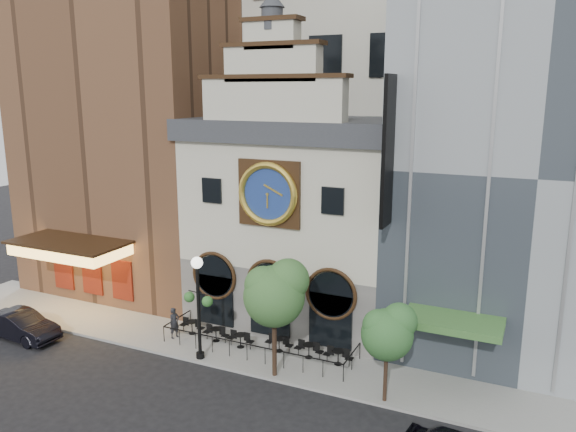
# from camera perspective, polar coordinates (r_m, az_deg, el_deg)

# --- Properties ---
(ground) EXTENTS (120.00, 120.00, 0.00)m
(ground) POSITION_cam_1_polar(r_m,az_deg,el_deg) (29.48, -5.34, -15.59)
(ground) COLOR black
(ground) RESTS_ON ground
(sidewalk) EXTENTS (44.00, 5.00, 0.15)m
(sidewalk) POSITION_cam_1_polar(r_m,az_deg,el_deg) (31.39, -3.00, -13.55)
(sidewalk) COLOR gray
(sidewalk) RESTS_ON ground
(clock_building) EXTENTS (12.60, 8.78, 18.65)m
(clock_building) POSITION_cam_1_polar(r_m,az_deg,el_deg) (33.75, 1.08, 0.27)
(clock_building) COLOR #605E5B
(clock_building) RESTS_ON ground
(theater_building) EXTENTS (14.00, 15.60, 25.00)m
(theater_building) POSITION_cam_1_polar(r_m,az_deg,el_deg) (41.65, -14.53, 10.44)
(theater_building) COLOR brown
(theater_building) RESTS_ON ground
(retail_building) EXTENTS (14.00, 14.40, 20.00)m
(retail_building) POSITION_cam_1_polar(r_m,az_deg,el_deg) (32.58, 24.26, 4.87)
(retail_building) COLOR gray
(retail_building) RESTS_ON ground
(office_tower) EXTENTS (20.00, 16.00, 40.00)m
(office_tower) POSITION_cam_1_polar(r_m,az_deg,el_deg) (44.80, 7.85, 20.33)
(office_tower) COLOR beige
(office_tower) RESTS_ON ground
(cafe_railing) EXTENTS (10.60, 2.60, 0.90)m
(cafe_railing) POSITION_cam_1_polar(r_m,az_deg,el_deg) (31.16, -3.01, -12.68)
(cafe_railing) COLOR black
(cafe_railing) RESTS_ON sidewalk
(bistro_0) EXTENTS (1.58, 0.68, 0.90)m
(bistro_0) POSITION_cam_1_polar(r_m,az_deg,el_deg) (33.49, -9.73, -10.97)
(bistro_0) COLOR black
(bistro_0) RESTS_ON sidewalk
(bistro_1) EXTENTS (1.58, 0.68, 0.90)m
(bistro_1) POSITION_cam_1_polar(r_m,az_deg,el_deg) (32.36, -7.33, -11.75)
(bistro_1) COLOR black
(bistro_1) RESTS_ON sidewalk
(bistro_2) EXTENTS (1.58, 0.68, 0.90)m
(bistro_2) POSITION_cam_1_polar(r_m,az_deg,el_deg) (31.51, -4.86, -12.38)
(bistro_2) COLOR black
(bistro_2) RESTS_ON sidewalk
(bistro_3) EXTENTS (1.58, 0.68, 0.90)m
(bistro_3) POSITION_cam_1_polar(r_m,az_deg,el_deg) (30.97, -0.91, -12.81)
(bistro_3) COLOR black
(bistro_3) RESTS_ON sidewalk
(bistro_4) EXTENTS (1.58, 0.68, 0.90)m
(bistro_4) POSITION_cam_1_polar(r_m,az_deg,el_deg) (30.32, 2.13, -13.40)
(bistro_4) COLOR black
(bistro_4) RESTS_ON sidewalk
(bistro_5) EXTENTS (1.58, 0.68, 0.90)m
(bistro_5) POSITION_cam_1_polar(r_m,az_deg,el_deg) (29.75, 5.12, -13.98)
(bistro_5) COLOR black
(bistro_5) RESTS_ON sidewalk
(car_left) EXTENTS (4.96, 1.92, 1.61)m
(car_left) POSITION_cam_1_polar(r_m,az_deg,el_deg) (36.06, -25.51, -9.99)
(car_left) COLOR black
(car_left) RESTS_ON ground
(pedestrian) EXTENTS (0.60, 0.75, 1.78)m
(pedestrian) POSITION_cam_1_polar(r_m,az_deg,el_deg) (33.01, -11.47, -10.59)
(pedestrian) COLOR black
(pedestrian) RESTS_ON sidewalk
(lamppost) EXTENTS (1.77, 0.71, 5.55)m
(lamppost) POSITION_cam_1_polar(r_m,az_deg,el_deg) (29.47, -9.12, -8.07)
(lamppost) COLOR black
(lamppost) RESTS_ON sidewalk
(tree_left) EXTENTS (3.10, 2.98, 5.97)m
(tree_left) POSITION_cam_1_polar(r_m,az_deg,el_deg) (27.09, -1.28, -7.66)
(tree_left) COLOR #382619
(tree_left) RESTS_ON sidewalk
(tree_right) EXTENTS (2.41, 2.33, 4.65)m
(tree_right) POSITION_cam_1_polar(r_m,az_deg,el_deg) (25.67, 10.16, -11.38)
(tree_right) COLOR #382619
(tree_right) RESTS_ON sidewalk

